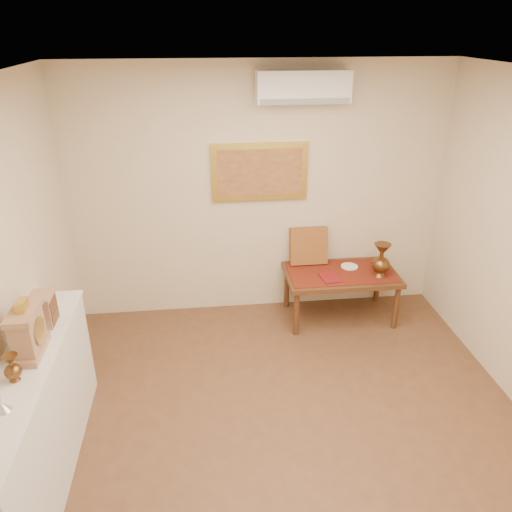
{
  "coord_description": "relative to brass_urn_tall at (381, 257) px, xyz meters",
  "views": [
    {
      "loc": [
        -0.62,
        -2.78,
        3.01
      ],
      "look_at": [
        -0.16,
        1.15,
        1.15
      ],
      "focal_mm": 35.0,
      "sensor_mm": 36.0,
      "label": 1
    }
  ],
  "objects": [
    {
      "name": "floor",
      "position": [
        -1.23,
        -1.76,
        -0.78
      ],
      "size": [
        4.5,
        4.5,
        0.0
      ],
      "primitive_type": "plane",
      "color": "brown",
      "rests_on": "ground"
    },
    {
      "name": "ceiling",
      "position": [
        -1.23,
        -1.76,
        1.92
      ],
      "size": [
        4.5,
        4.5,
        0.0
      ],
      "primitive_type": "plane",
      "rotation": [
        3.14,
        0.0,
        0.0
      ],
      "color": "white",
      "rests_on": "ground"
    },
    {
      "name": "wall_back",
      "position": [
        -1.23,
        0.49,
        0.57
      ],
      "size": [
        4.0,
        0.02,
        2.7
      ],
      "primitive_type": "cube",
      "color": "beige",
      "rests_on": "ground"
    },
    {
      "name": "brass_urn_small",
      "position": [
        -3.06,
        -1.89,
        0.32
      ],
      "size": [
        0.11,
        0.11,
        0.24
      ],
      "primitive_type": null,
      "color": "brown",
      "rests_on": "display_ledge"
    },
    {
      "name": "table_cloth",
      "position": [
        -0.38,
        0.12,
        -0.23
      ],
      "size": [
        1.14,
        0.59,
        0.01
      ],
      "primitive_type": "cube",
      "color": "maroon",
      "rests_on": "low_table"
    },
    {
      "name": "brass_urn_tall",
      "position": [
        0.0,
        0.0,
        0.0
      ],
      "size": [
        0.2,
        0.2,
        0.45
      ],
      "primitive_type": null,
      "color": "brown",
      "rests_on": "table_cloth"
    },
    {
      "name": "plate",
      "position": [
        -0.26,
        0.24,
        -0.22
      ],
      "size": [
        0.19,
        0.19,
        0.01
      ],
      "primitive_type": "cylinder",
      "color": "white",
      "rests_on": "table_cloth"
    },
    {
      "name": "menu",
      "position": [
        -0.54,
        0.0,
        -0.22
      ],
      "size": [
        0.21,
        0.27,
        0.01
      ],
      "primitive_type": "cube",
      "rotation": [
        0.0,
        0.0,
        0.15
      ],
      "color": "maroon",
      "rests_on": "table_cloth"
    },
    {
      "name": "cushion",
      "position": [
        -0.69,
        0.4,
        -0.02
      ],
      "size": [
        0.41,
        0.18,
        0.42
      ],
      "primitive_type": "cube",
      "rotation": [
        -0.21,
        0.0,
        0.0
      ],
      "color": "maroon",
      "rests_on": "table_cloth"
    },
    {
      "name": "display_ledge",
      "position": [
        -3.06,
        -1.76,
        -0.29
      ],
      "size": [
        0.37,
        2.02,
        0.98
      ],
      "color": "silver",
      "rests_on": "floor"
    },
    {
      "name": "mantel_clock",
      "position": [
        -3.03,
        -1.61,
        0.37
      ],
      "size": [
        0.17,
        0.36,
        0.41
      ],
      "color": "tan",
      "rests_on": "display_ledge"
    },
    {
      "name": "wooden_chest",
      "position": [
        -3.04,
        -1.24,
        0.32
      ],
      "size": [
        0.16,
        0.21,
        0.24
      ],
      "color": "tan",
      "rests_on": "display_ledge"
    },
    {
      "name": "low_table",
      "position": [
        -0.38,
        0.12,
        -0.3
      ],
      "size": [
        1.2,
        0.7,
        0.55
      ],
      "color": "#542F19",
      "rests_on": "floor"
    },
    {
      "name": "painting",
      "position": [
        -1.23,
        0.47,
        0.82
      ],
      "size": [
        1.0,
        0.06,
        0.6
      ],
      "color": "gold",
      "rests_on": "wall_back"
    },
    {
      "name": "ac_unit",
      "position": [
        -0.83,
        0.36,
        1.67
      ],
      "size": [
        0.9,
        0.25,
        0.3
      ],
      "color": "white",
      "rests_on": "wall_back"
    }
  ]
}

